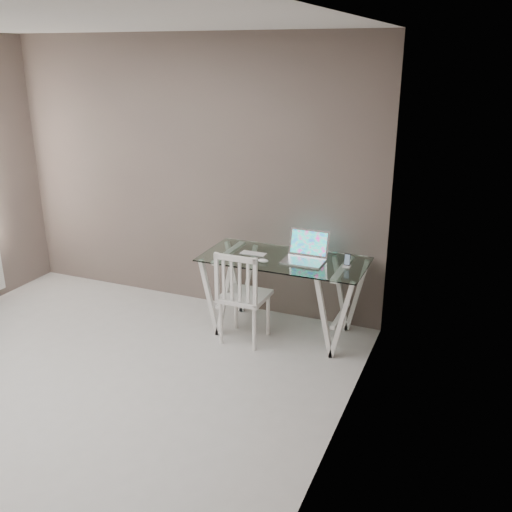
{
  "coord_description": "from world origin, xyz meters",
  "views": [
    {
      "loc": [
        2.78,
        -2.74,
        2.51
      ],
      "look_at": [
        1.0,
        1.55,
        0.85
      ],
      "focal_mm": 40.0,
      "sensor_mm": 36.0,
      "label": 1
    }
  ],
  "objects": [
    {
      "name": "chair",
      "position": [
        0.87,
        1.52,
        0.49
      ],
      "size": [
        0.41,
        0.41,
        0.89
      ],
      "rotation": [
        0.0,
        0.0,
        -0.01
      ],
      "color": "white",
      "rests_on": "ground"
    },
    {
      "name": "room",
      "position": [
        -0.06,
        0.02,
        1.72
      ],
      "size": [
        4.5,
        4.52,
        2.71
      ],
      "color": "#BBB8B3",
      "rests_on": "ground"
    },
    {
      "name": "desk",
      "position": [
        1.15,
        1.85,
        0.38
      ],
      "size": [
        1.5,
        0.7,
        0.75
      ],
      "color": "silver",
      "rests_on": "ground"
    },
    {
      "name": "laptop",
      "position": [
        1.34,
        1.9,
        0.81
      ],
      "size": [
        0.37,
        0.33,
        0.25
      ],
      "color": "silver",
      "rests_on": "desk"
    },
    {
      "name": "phone_dock",
      "position": [
        1.73,
        1.86,
        0.78
      ],
      "size": [
        0.06,
        0.06,
        0.12
      ],
      "color": "white",
      "rests_on": "desk"
    },
    {
      "name": "keyboard",
      "position": [
        0.84,
        1.86,
        0.75
      ],
      "size": [
        0.25,
        0.11,
        0.01
      ],
      "primitive_type": "cube",
      "color": "silver",
      "rests_on": "desk"
    },
    {
      "name": "mouse",
      "position": [
        1.0,
        1.69,
        0.76
      ],
      "size": [
        0.1,
        0.06,
        0.03
      ],
      "primitive_type": "ellipsoid",
      "color": "white",
      "rests_on": "desk"
    }
  ]
}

